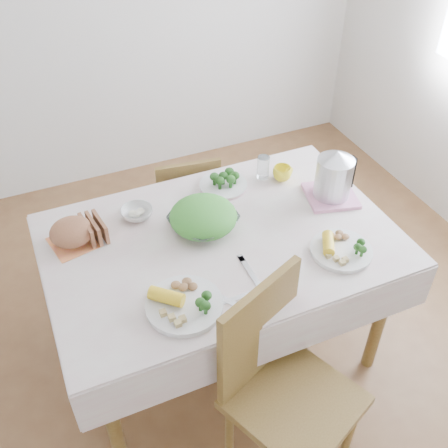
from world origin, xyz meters
name	(u,v)px	position (x,y,z in m)	size (l,w,h in m)	color
floor	(222,346)	(0.00, 0.00, 0.00)	(3.60, 3.60, 0.00)	brown
dining_table	(222,298)	(0.00, 0.00, 0.38)	(1.40, 0.90, 0.75)	brown
tablecloth	(222,239)	(0.00, 0.00, 0.76)	(1.50, 1.00, 0.01)	beige
chair_near	(295,402)	(0.01, -0.67, 0.46)	(0.43, 0.43, 0.96)	brown
chair_far	(184,197)	(0.07, 0.71, 0.46)	(0.36, 0.36, 0.80)	brown
salad_bowl	(203,222)	(-0.05, 0.09, 0.80)	(0.28, 0.28, 0.07)	white
dinner_plate_left	(184,305)	(-0.28, -0.30, 0.77)	(0.29, 0.29, 0.02)	white
dinner_plate_right	(341,251)	(0.42, -0.28, 0.77)	(0.26, 0.26, 0.02)	white
broccoli_plate	(223,185)	(0.16, 0.34, 0.77)	(0.23, 0.23, 0.02)	beige
napkin	(74,242)	(-0.59, 0.23, 0.76)	(0.19, 0.19, 0.00)	#FA8A4F
bread_loaf	(72,232)	(-0.59, 0.23, 0.82)	(0.19, 0.17, 0.11)	brown
fruit_bowl	(137,213)	(-0.29, 0.29, 0.78)	(0.14, 0.14, 0.04)	white
yellow_mug	(282,173)	(0.45, 0.28, 0.80)	(0.09, 0.09, 0.07)	yellow
glass_tumbler	(263,166)	(0.37, 0.34, 0.83)	(0.06, 0.06, 0.12)	white
pink_tray	(331,196)	(0.59, 0.06, 0.77)	(0.23, 0.23, 0.02)	pink
electric_kettle	(334,176)	(0.59, 0.06, 0.88)	(0.17, 0.17, 0.24)	#B2B5BA
fork_left	(212,293)	(-0.16, -0.28, 0.76)	(0.02, 0.21, 0.00)	silver
fork_right	(250,272)	(0.02, -0.24, 0.76)	(0.02, 0.19, 0.00)	silver
knife	(235,299)	(-0.09, -0.34, 0.76)	(0.02, 0.17, 0.00)	silver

